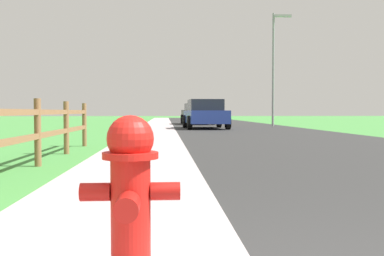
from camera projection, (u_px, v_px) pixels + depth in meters
The scene contains 9 objects.
ground_plane at pixel (173, 126), 26.35m from camera, with size 120.00×120.00×0.00m, color #448C3E.
road_asphalt at pixel (226, 125), 28.57m from camera, with size 7.00×66.00×0.01m, color #2D2D2D.
curb_concrete at pixel (127, 125), 28.16m from camera, with size 6.00×66.00×0.01m, color #B2A4A5.
grass_verge at pixel (104, 125), 28.06m from camera, with size 5.00×66.00×0.00m, color #448C3E.
fire_hydrant at pixel (130, 192), 2.35m from camera, with size 0.54×0.47×0.88m.
rail_fence at pixel (16, 130), 5.99m from camera, with size 0.11×10.33×1.11m.
parked_suv_blue at pixel (205, 114), 22.80m from camera, with size 2.29×4.40×1.53m.
parked_car_black at pixel (197, 113), 30.79m from camera, with size 2.25×4.92×1.48m.
street_lamp at pixel (275, 60), 26.43m from camera, with size 1.17×0.20×6.90m.
Camera 1 is at (-0.53, -1.36, 0.90)m, focal length 40.40 mm.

